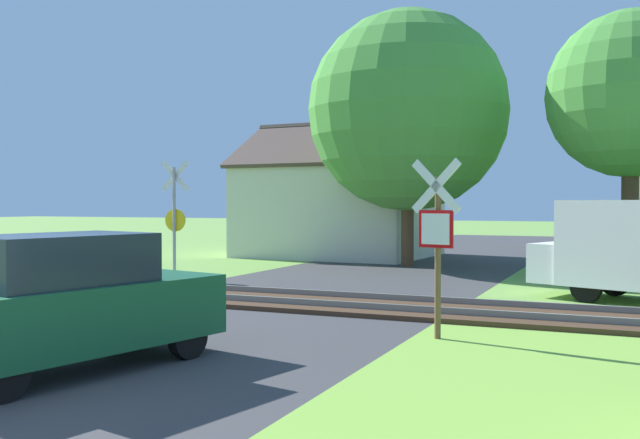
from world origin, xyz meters
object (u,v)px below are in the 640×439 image
at_px(tree_center, 408,111).
at_px(parked_car, 69,302).
at_px(crossing_sign_far, 175,213).
at_px(house, 340,207).
at_px(tree_right, 631,95).
at_px(stop_sign_near, 437,236).

xyz_separation_m(tree_center, parked_car, (0.31, -16.42, -4.41)).
relative_size(crossing_sign_far, house, 0.44).
xyz_separation_m(house, tree_right, (10.90, -4.87, 3.27)).
bearing_deg(house, parked_car, -75.61).
distance_m(tree_right, tree_center, 7.11).
bearing_deg(tree_center, house, 137.68).
bearing_deg(house, crossing_sign_far, -92.86).
bearing_deg(crossing_sign_far, tree_right, 19.12).
bearing_deg(tree_right, crossing_sign_far, -155.62).
relative_size(tree_right, tree_center, 0.88).
distance_m(stop_sign_near, crossing_sign_far, 10.68).
bearing_deg(tree_center, crossing_sign_far, -126.07).
height_order(crossing_sign_far, tree_center, tree_center).
height_order(crossing_sign_far, house, house).
bearing_deg(tree_right, house, 155.93).
bearing_deg(house, tree_right, -21.62).
distance_m(tree_center, parked_car, 17.00).
xyz_separation_m(crossing_sign_far, parked_car, (5.18, -9.74, -0.99)).
height_order(stop_sign_near, tree_right, tree_right).
relative_size(stop_sign_near, crossing_sign_far, 0.85).
height_order(tree_right, tree_center, tree_center).
distance_m(stop_sign_near, tree_right, 12.01).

